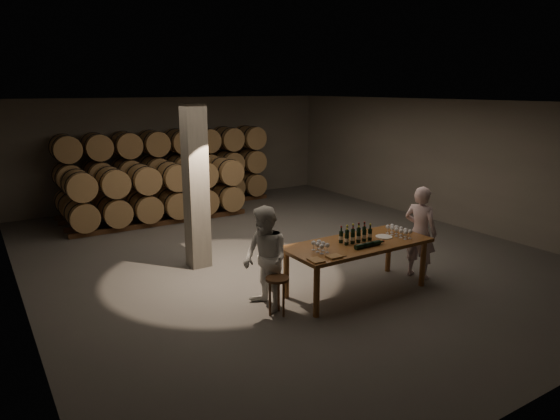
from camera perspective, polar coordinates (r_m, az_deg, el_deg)
room at (r=9.81m, az=-9.59°, el=2.57°), size 12.00×12.00×12.00m
tasting_table at (r=8.70m, az=8.83°, el=-4.33°), size 2.60×1.10×0.90m
barrel_stack_back at (r=14.91m, az=-12.69°, el=4.68°), size 6.26×0.95×2.31m
barrel_stack_front at (r=13.43m, az=-13.70°, el=2.02°), size 4.70×0.95×1.57m
bottle_cluster at (r=8.69m, az=8.64°, el=-2.90°), size 0.59×0.22×0.30m
lying_bottles at (r=8.44m, az=10.04°, el=-3.92°), size 0.63×0.08×0.08m
glass_cluster_left at (r=8.11m, az=4.64°, el=-3.95°), size 0.19×0.30×0.16m
glass_cluster_right at (r=9.16m, az=13.42°, el=-2.17°), size 0.19×0.52×0.16m
plate at (r=9.05m, az=11.79°, el=-3.01°), size 0.30×0.30×0.02m
notebook_near at (r=7.87m, az=6.20°, el=-5.30°), size 0.23×0.19×0.03m
notebook_corner at (r=7.69m, az=4.15°, el=-5.74°), size 0.22×0.27×0.02m
pen at (r=7.92m, az=7.20°, el=-5.30°), size 0.13×0.04×0.01m
stool at (r=7.84m, az=-0.30°, el=-8.49°), size 0.37×0.37×0.62m
person_man at (r=9.62m, az=15.72°, el=-2.47°), size 0.58×0.73×1.74m
person_woman at (r=7.91m, az=-1.70°, el=-5.65°), size 0.66×0.84×1.70m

